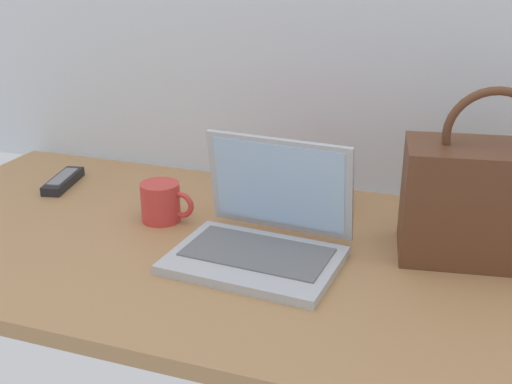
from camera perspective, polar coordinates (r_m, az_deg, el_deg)
name	(u,v)px	position (r m, az deg, el deg)	size (l,w,h in m)	color
desk	(247,254)	(1.28, -0.81, -5.52)	(1.60, 0.76, 0.03)	#A87A4C
laptop	(263,233)	(1.22, 0.63, -3.69)	(0.32, 0.28, 0.22)	#B2B5BA
coffee_mug	(162,202)	(1.39, -8.40, -0.85)	(0.12, 0.08, 0.09)	red
remote_control_near	(63,181)	(1.65, -16.80, 0.96)	(0.08, 0.17, 0.02)	black
handbag	(485,200)	(1.27, 19.71, -0.68)	(0.32, 0.21, 0.33)	#59331E
book_stack	(301,194)	(1.46, 4.00, -0.16)	(0.20, 0.18, 0.06)	silver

